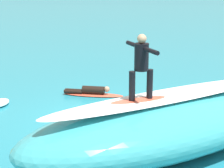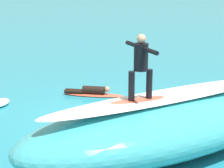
{
  "view_description": "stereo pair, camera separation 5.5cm",
  "coord_description": "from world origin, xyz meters",
  "px_view_note": "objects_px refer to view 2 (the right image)",
  "views": [
    {
      "loc": [
        4.95,
        11.2,
        4.46
      ],
      "look_at": [
        -0.01,
        0.41,
        1.15
      ],
      "focal_mm": 67.09,
      "sensor_mm": 36.0,
      "label": 1
    },
    {
      "loc": [
        4.9,
        11.23,
        4.46
      ],
      "look_at": [
        -0.01,
        0.41,
        1.15
      ],
      "focal_mm": 67.09,
      "sensor_mm": 36.0,
      "label": 2
    }
  ],
  "objects_px": {
    "surfer_riding": "(141,62)",
    "surfer_paddling": "(90,90)",
    "surfboard_paddling": "(94,95)",
    "surfboard_riding": "(140,101)"
  },
  "relations": [
    {
      "from": "surfboard_paddling",
      "to": "surfboard_riding",
      "type": "bearing_deg",
      "value": -65.58
    },
    {
      "from": "surfboard_riding",
      "to": "surfboard_paddling",
      "type": "height_order",
      "value": "surfboard_riding"
    },
    {
      "from": "surfboard_paddling",
      "to": "surfer_paddling",
      "type": "bearing_deg",
      "value": 180.0
    },
    {
      "from": "surfer_riding",
      "to": "surfboard_paddling",
      "type": "height_order",
      "value": "surfer_riding"
    },
    {
      "from": "surfer_riding",
      "to": "surfer_paddling",
      "type": "distance_m",
      "value": 5.81
    },
    {
      "from": "surfer_riding",
      "to": "surfboard_riding",
      "type": "bearing_deg",
      "value": 0.0
    },
    {
      "from": "surfer_paddling",
      "to": "surfboard_riding",
      "type": "bearing_deg",
      "value": -64.35
    },
    {
      "from": "surfer_riding",
      "to": "surfer_paddling",
      "type": "relative_size",
      "value": 1.04
    },
    {
      "from": "surfboard_riding",
      "to": "surfboard_paddling",
      "type": "xyz_separation_m",
      "value": [
        -0.94,
        -5.25,
        -1.42
      ]
    },
    {
      "from": "surfboard_riding",
      "to": "surfer_paddling",
      "type": "xyz_separation_m",
      "value": [
        -0.83,
        -5.32,
        -1.26
      ]
    }
  ]
}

